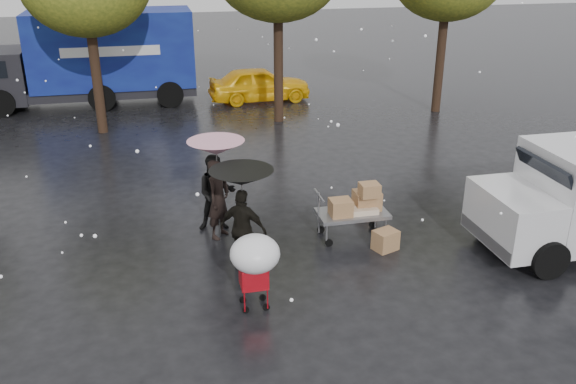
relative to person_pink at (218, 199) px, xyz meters
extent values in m
plane|color=black|center=(0.63, -1.45, -0.87)|extent=(90.00, 90.00, 0.00)
imported|color=black|center=(0.00, 0.00, 0.00)|extent=(0.72, 0.76, 1.74)
imported|color=black|center=(0.00, 0.38, -0.01)|extent=(0.88, 0.71, 1.72)
imported|color=black|center=(0.30, -1.42, -0.06)|extent=(1.02, 0.83, 1.62)
cylinder|color=#4C4C4C|center=(0.00, 0.00, 0.14)|extent=(0.02, 0.02, 2.02)
cone|color=#BE4E74|center=(0.00, 0.00, 1.15)|extent=(1.19, 1.19, 0.30)
sphere|color=#4C4C4C|center=(0.00, 0.00, 1.18)|extent=(0.06, 0.06, 0.06)
cylinder|color=#4C4C4C|center=(0.30, -1.42, 0.07)|extent=(0.02, 0.02, 1.88)
cone|color=black|center=(0.30, -1.42, 1.01)|extent=(1.22, 1.22, 0.30)
sphere|color=#4C4C4C|center=(0.30, -1.42, 1.04)|extent=(0.06, 0.06, 0.06)
cube|color=slate|center=(2.77, -0.66, -0.32)|extent=(1.50, 0.80, 0.08)
cylinder|color=slate|center=(2.02, -0.66, -0.07)|extent=(0.04, 0.04, 0.60)
cube|color=brown|center=(3.12, -0.56, -0.08)|extent=(0.55, 0.45, 0.40)
cube|color=brown|center=(2.47, -0.76, -0.11)|extent=(0.45, 0.40, 0.35)
cube|color=brown|center=(3.07, -0.81, 0.26)|extent=(0.40, 0.35, 0.28)
cube|color=tan|center=(2.82, -0.66, -0.22)|extent=(0.90, 0.55, 0.12)
cylinder|color=black|center=(2.17, -0.98, -0.79)|extent=(0.16, 0.05, 0.16)
cylinder|color=black|center=(2.17, -0.34, -0.79)|extent=(0.16, 0.05, 0.16)
cylinder|color=black|center=(3.37, -0.98, -0.79)|extent=(0.16, 0.05, 0.16)
cylinder|color=black|center=(3.37, -0.34, -0.79)|extent=(0.16, 0.05, 0.16)
cube|color=#A50913|center=(0.25, -2.87, -0.22)|extent=(0.47, 0.41, 0.45)
cylinder|color=#A50913|center=(0.25, -3.06, 0.15)|extent=(0.42, 0.02, 0.02)
cylinder|color=#4C4C4C|center=(0.25, -3.06, 0.08)|extent=(0.02, 0.02, 0.60)
ellipsoid|color=white|center=(0.25, -3.06, 0.28)|extent=(0.84, 0.84, 0.63)
cylinder|color=black|center=(0.07, -3.03, -0.81)|extent=(0.12, 0.04, 0.12)
cylinder|color=black|center=(0.07, -2.71, -0.81)|extent=(0.12, 0.04, 0.12)
cylinder|color=black|center=(0.43, -3.03, -0.81)|extent=(0.12, 0.04, 0.12)
cylinder|color=black|center=(0.43, -2.71, -0.81)|extent=(0.12, 0.04, 0.12)
cube|color=silver|center=(5.66, -2.15, -0.02)|extent=(1.20, 1.95, 1.10)
cube|color=black|center=(6.21, -2.15, 0.83)|extent=(0.37, 1.70, 0.67)
cube|color=slate|center=(5.11, -2.15, -0.42)|extent=(0.12, 1.90, 0.25)
cylinder|color=black|center=(5.86, -3.10, -0.49)|extent=(0.76, 0.28, 0.76)
cylinder|color=black|center=(5.86, -1.20, -0.49)|extent=(0.76, 0.28, 0.76)
cube|color=navy|center=(-2.50, 12.47, 1.23)|extent=(6.00, 2.50, 2.80)
cube|color=black|center=(-3.50, 12.47, -0.32)|extent=(8.00, 2.30, 0.35)
cube|color=silver|center=(-2.50, 11.21, 1.33)|extent=(3.50, 0.03, 0.35)
cylinder|color=black|center=(-6.50, 11.32, -0.37)|extent=(1.00, 0.30, 1.00)
cylinder|color=black|center=(-6.50, 13.62, -0.37)|extent=(1.00, 0.30, 1.00)
cylinder|color=black|center=(-0.50, 11.32, -0.37)|extent=(1.00, 0.30, 1.00)
cylinder|color=black|center=(-0.50, 13.62, -0.37)|extent=(1.00, 0.30, 1.00)
cube|color=brown|center=(3.27, -1.37, -0.66)|extent=(0.57, 0.52, 0.42)
cube|color=brown|center=(3.50, 0.41, -0.71)|extent=(0.48, 0.41, 0.33)
imported|color=yellow|center=(2.99, 11.50, -0.20)|extent=(4.03, 1.79, 1.35)
cylinder|color=black|center=(-2.87, 8.55, 1.37)|extent=(0.32, 0.32, 4.48)
cylinder|color=black|center=(3.13, 8.55, 1.58)|extent=(0.32, 0.32, 4.90)
cylinder|color=black|center=(9.13, 8.55, 1.44)|extent=(0.32, 0.32, 4.62)
camera|label=1|loc=(-1.20, -11.87, 5.12)|focal=38.00mm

